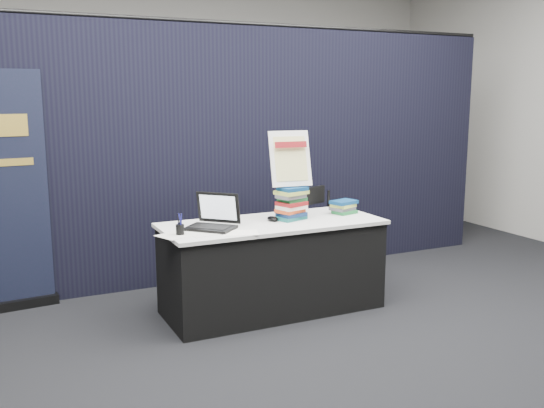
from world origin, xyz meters
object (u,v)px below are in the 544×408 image
Objects in this scene: book_stack_tall at (292,203)px; stacking_chair at (318,235)px; info_sign at (290,159)px; laptop at (208,220)px; book_stack_short at (344,207)px; display_table at (272,266)px.

book_stack_tall is 0.30× the size of stacking_chair.
book_stack_tall reaches higher than stacking_chair.
info_sign reaches higher than book_stack_tall.
info_sign is (0.73, 0.04, 0.44)m from laptop.
laptop is at bearing -177.60° from book_stack_short.
display_table is 3.69× the size of laptop.
book_stack_tall reaches higher than book_stack_short.
info_sign reaches higher than display_table.
info_sign reaches higher than laptop.
book_stack_tall is at bearing -83.90° from info_sign.
stacking_chair is at bearing 37.24° from info_sign.
book_stack_tall reaches higher than laptop.
book_stack_tall reaches higher than display_table.
book_stack_short is at bearing 47.20° from laptop.
laptop reaches higher than stacking_chair.
book_stack_short is 0.51× the size of info_sign.
stacking_chair is at bearing 25.95° from display_table.
book_stack_short is at bearing 4.31° from book_stack_tall.
display_table is at bearing -176.05° from book_stack_short.
laptop is at bearing -170.51° from info_sign.
book_stack_tall is at bearing -175.69° from book_stack_short.
laptop is at bearing -178.99° from book_stack_tall.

